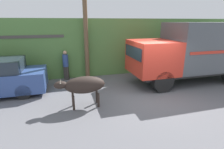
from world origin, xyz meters
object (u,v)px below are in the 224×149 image
object	(u,v)px
cargo_truck	(197,50)
pedestrian_on_hill	(66,64)
brown_cow	(84,85)
utility_pole	(86,23)

from	to	relation	value
cargo_truck	pedestrian_on_hill	distance (m)	7.38
brown_cow	utility_pole	size ratio (longest dim) A/B	0.32
pedestrian_on_hill	cargo_truck	bearing A→B (deg)	178.41
utility_pole	cargo_truck	bearing A→B (deg)	-20.41
cargo_truck	utility_pole	distance (m)	6.31
cargo_truck	utility_pole	size ratio (longest dim) A/B	1.15
cargo_truck	utility_pole	world-z (taller)	utility_pole
pedestrian_on_hill	utility_pole	bearing A→B (deg)	-166.85
cargo_truck	brown_cow	size ratio (longest dim) A/B	3.65
utility_pole	pedestrian_on_hill	bearing A→B (deg)	177.23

